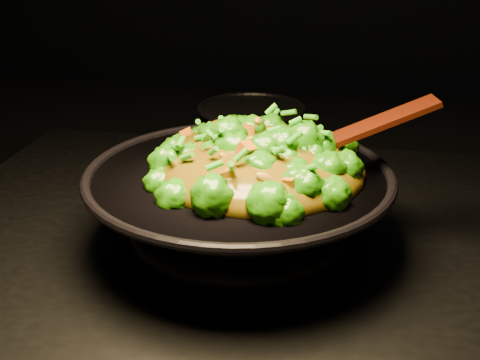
# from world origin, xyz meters

# --- Properties ---
(wok) EXTENTS (0.55, 0.55, 0.13)m
(wok) POSITION_xyz_m (-0.03, -0.05, 0.96)
(wok) COLOR black
(wok) RESTS_ON stovetop
(stir_fry) EXTENTS (0.39, 0.39, 0.11)m
(stir_fry) POSITION_xyz_m (-0.00, -0.04, 1.08)
(stir_fry) COLOR #277B08
(stir_fry) RESTS_ON wok
(spatula) EXTENTS (0.30, 0.11, 0.12)m
(spatula) POSITION_xyz_m (0.11, -0.01, 1.08)
(spatula) COLOR #391704
(spatula) RESTS_ON wok
(back_pot) EXTENTS (0.26, 0.26, 0.13)m
(back_pot) POSITION_xyz_m (-0.07, 0.32, 0.96)
(back_pot) COLOR black
(back_pot) RESTS_ON stovetop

